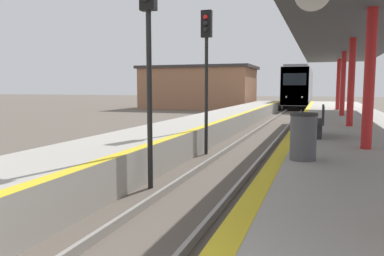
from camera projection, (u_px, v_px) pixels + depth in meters
The scene contains 7 objects.
train at pixel (299, 87), 43.81m from camera, with size 2.71×16.27×4.62m.
signal_near at pixel (148, 39), 8.39m from camera, with size 0.36×0.31×4.95m.
signal_mid at pixel (206, 56), 12.84m from camera, with size 0.36×0.31×4.95m.
station_canopy at pixel (353, 37), 13.74m from camera, with size 4.12×27.77×3.47m.
trash_bin at pixel (303, 136), 7.48m from camera, with size 0.54×0.54×0.95m.
bench at pixel (318, 120), 11.08m from camera, with size 0.44×1.66×0.92m.
station_building at pixel (199, 87), 42.07m from camera, with size 12.45×7.47×4.69m.
Camera 1 is at (2.45, -1.22, 2.35)m, focal length 35.00 mm.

